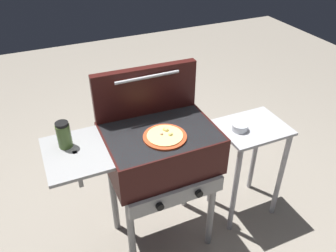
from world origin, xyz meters
TOP-DOWN VIEW (x-y plane):
  - ground_plane at (0.00, 0.00)m, footprint 8.00×8.00m
  - grill at (-0.01, -0.00)m, footprint 0.96×0.53m
  - grill_lid_open at (0.00, 0.21)m, footprint 0.63×0.09m
  - pizza_cheese at (0.00, -0.07)m, footprint 0.24×0.24m
  - sauce_jar at (-0.51, 0.07)m, footprint 0.07×0.07m
  - prep_table at (0.66, 0.00)m, footprint 0.44×0.36m
  - topping_bowl_near at (0.56, -0.00)m, footprint 0.10×0.10m

SIDE VIEW (x-z plane):
  - ground_plane at x=0.00m, z-range 0.00..0.00m
  - prep_table at x=0.66m, z-range 0.16..0.91m
  - grill at x=-0.01m, z-range 0.31..1.21m
  - topping_bowl_near at x=0.56m, z-range 0.75..0.79m
  - pizza_cheese at x=0.00m, z-range 0.89..0.93m
  - sauce_jar at x=-0.51m, z-range 0.90..1.05m
  - grill_lid_open at x=0.00m, z-range 0.90..1.20m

